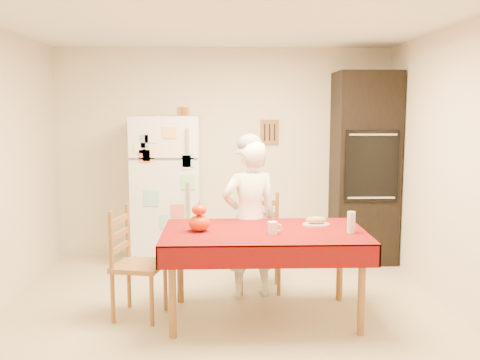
{
  "coord_description": "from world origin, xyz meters",
  "views": [
    {
      "loc": [
        -0.02,
        -4.19,
        1.77
      ],
      "look_at": [
        0.13,
        0.2,
        1.19
      ],
      "focal_mm": 40.0,
      "sensor_mm": 36.0,
      "label": 1
    }
  ],
  "objects_px": {
    "wine_glass": "(351,222)",
    "pumpkin_lower": "(199,223)",
    "refrigerator": "(167,191)",
    "chair_left": "(132,259)",
    "oven_cabinet": "(364,168)",
    "seated_woman": "(250,219)",
    "dining_table": "(264,238)",
    "bread_plate": "(316,225)",
    "coffee_mug": "(273,228)",
    "chair_far": "(259,238)"
  },
  "relations": [
    {
      "from": "wine_glass",
      "to": "pumpkin_lower",
      "type": "bearing_deg",
      "value": 175.61
    },
    {
      "from": "refrigerator",
      "to": "chair_left",
      "type": "height_order",
      "value": "refrigerator"
    },
    {
      "from": "oven_cabinet",
      "to": "wine_glass",
      "type": "distance_m",
      "value": 1.94
    },
    {
      "from": "refrigerator",
      "to": "wine_glass",
      "type": "distance_m",
      "value": 2.46
    },
    {
      "from": "oven_cabinet",
      "to": "seated_woman",
      "type": "height_order",
      "value": "oven_cabinet"
    },
    {
      "from": "wine_glass",
      "to": "dining_table",
      "type": "bearing_deg",
      "value": 171.67
    },
    {
      "from": "wine_glass",
      "to": "bread_plate",
      "type": "relative_size",
      "value": 0.73
    },
    {
      "from": "pumpkin_lower",
      "to": "oven_cabinet",
      "type": "bearing_deg",
      "value": 43.23
    },
    {
      "from": "bread_plate",
      "to": "refrigerator",
      "type": "bearing_deg",
      "value": 133.87
    },
    {
      "from": "dining_table",
      "to": "seated_woman",
      "type": "distance_m",
      "value": 0.54
    },
    {
      "from": "refrigerator",
      "to": "pumpkin_lower",
      "type": "bearing_deg",
      "value": -75.56
    },
    {
      "from": "chair_left",
      "to": "coffee_mug",
      "type": "height_order",
      "value": "chair_left"
    },
    {
      "from": "pumpkin_lower",
      "to": "dining_table",
      "type": "bearing_deg",
      "value": 0.83
    },
    {
      "from": "oven_cabinet",
      "to": "coffee_mug",
      "type": "distance_m",
      "value": 2.25
    },
    {
      "from": "wine_glass",
      "to": "bread_plate",
      "type": "distance_m",
      "value": 0.38
    },
    {
      "from": "chair_far",
      "to": "pumpkin_lower",
      "type": "xyz_separation_m",
      "value": [
        -0.56,
        -0.79,
        0.32
      ]
    },
    {
      "from": "refrigerator",
      "to": "pumpkin_lower",
      "type": "height_order",
      "value": "refrigerator"
    },
    {
      "from": "chair_left",
      "to": "pumpkin_lower",
      "type": "xyz_separation_m",
      "value": [
        0.58,
        -0.08,
        0.32
      ]
    },
    {
      "from": "coffee_mug",
      "to": "bread_plate",
      "type": "height_order",
      "value": "coffee_mug"
    },
    {
      "from": "oven_cabinet",
      "to": "chair_left",
      "type": "height_order",
      "value": "oven_cabinet"
    },
    {
      "from": "chair_left",
      "to": "seated_woman",
      "type": "bearing_deg",
      "value": -53.76
    },
    {
      "from": "chair_far",
      "to": "coffee_mug",
      "type": "distance_m",
      "value": 0.95
    },
    {
      "from": "dining_table",
      "to": "coffee_mug",
      "type": "height_order",
      "value": "coffee_mug"
    },
    {
      "from": "seated_woman",
      "to": "pumpkin_lower",
      "type": "bearing_deg",
      "value": 33.27
    },
    {
      "from": "chair_far",
      "to": "chair_left",
      "type": "distance_m",
      "value": 1.34
    },
    {
      "from": "chair_left",
      "to": "pumpkin_lower",
      "type": "relative_size",
      "value": 5.25
    },
    {
      "from": "wine_glass",
      "to": "coffee_mug",
      "type": "bearing_deg",
      "value": -178.16
    },
    {
      "from": "refrigerator",
      "to": "chair_far",
      "type": "height_order",
      "value": "refrigerator"
    },
    {
      "from": "oven_cabinet",
      "to": "dining_table",
      "type": "height_order",
      "value": "oven_cabinet"
    },
    {
      "from": "refrigerator",
      "to": "bread_plate",
      "type": "xyz_separation_m",
      "value": [
        1.45,
        -1.51,
        -0.08
      ]
    },
    {
      "from": "seated_woman",
      "to": "bread_plate",
      "type": "bearing_deg",
      "value": 130.4
    },
    {
      "from": "coffee_mug",
      "to": "pumpkin_lower",
      "type": "xyz_separation_m",
      "value": [
        -0.6,
        0.12,
        0.02
      ]
    },
    {
      "from": "chair_far",
      "to": "wine_glass",
      "type": "xyz_separation_m",
      "value": [
        0.7,
        -0.88,
        0.34
      ]
    },
    {
      "from": "dining_table",
      "to": "seated_woman",
      "type": "bearing_deg",
      "value": 100.04
    },
    {
      "from": "refrigerator",
      "to": "coffee_mug",
      "type": "xyz_separation_m",
      "value": [
        1.04,
        -1.81,
        -0.04
      ]
    },
    {
      "from": "coffee_mug",
      "to": "wine_glass",
      "type": "bearing_deg",
      "value": 1.84
    },
    {
      "from": "oven_cabinet",
      "to": "chair_far",
      "type": "distance_m",
      "value": 1.7
    },
    {
      "from": "chair_left",
      "to": "wine_glass",
      "type": "xyz_separation_m",
      "value": [
        1.84,
        -0.17,
        0.34
      ]
    },
    {
      "from": "seated_woman",
      "to": "dining_table",
      "type": "bearing_deg",
      "value": 82.98
    },
    {
      "from": "pumpkin_lower",
      "to": "bread_plate",
      "type": "xyz_separation_m",
      "value": [
        1.01,
        0.18,
        -0.06
      ]
    },
    {
      "from": "refrigerator",
      "to": "seated_woman",
      "type": "height_order",
      "value": "refrigerator"
    },
    {
      "from": "bread_plate",
      "to": "chair_far",
      "type": "bearing_deg",
      "value": 126.91
    },
    {
      "from": "refrigerator",
      "to": "bread_plate",
      "type": "relative_size",
      "value": 7.08
    },
    {
      "from": "coffee_mug",
      "to": "bread_plate",
      "type": "bearing_deg",
      "value": 35.86
    },
    {
      "from": "seated_woman",
      "to": "pumpkin_lower",
      "type": "height_order",
      "value": "seated_woman"
    },
    {
      "from": "dining_table",
      "to": "chair_far",
      "type": "height_order",
      "value": "chair_far"
    },
    {
      "from": "wine_glass",
      "to": "chair_far",
      "type": "bearing_deg",
      "value": 128.28
    },
    {
      "from": "refrigerator",
      "to": "dining_table",
      "type": "height_order",
      "value": "refrigerator"
    },
    {
      "from": "oven_cabinet",
      "to": "chair_left",
      "type": "bearing_deg",
      "value": -145.66
    },
    {
      "from": "pumpkin_lower",
      "to": "chair_far",
      "type": "bearing_deg",
      "value": 54.52
    }
  ]
}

